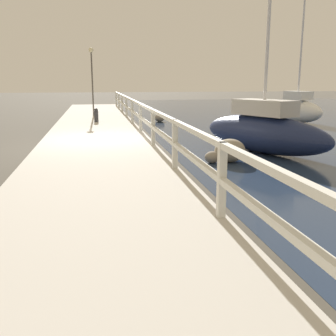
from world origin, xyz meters
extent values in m
plane|color=#4C473D|center=(0.00, 0.00, 0.00)|extent=(120.00, 120.00, 0.00)
cube|color=beige|center=(0.00, 0.00, 0.15)|extent=(3.23, 36.00, 0.29)
cube|color=silver|center=(1.51, -7.36, 0.78)|extent=(0.10, 0.10, 0.97)
cube|color=silver|center=(1.51, -4.42, 0.78)|extent=(0.10, 0.10, 0.97)
cube|color=silver|center=(1.51, -1.47, 0.78)|extent=(0.10, 0.10, 0.97)
cube|color=silver|center=(1.51, 1.47, 0.78)|extent=(0.10, 0.10, 0.97)
cube|color=silver|center=(1.51, 4.42, 0.78)|extent=(0.10, 0.10, 0.97)
cube|color=silver|center=(1.51, 7.36, 0.78)|extent=(0.10, 0.10, 0.97)
cube|color=silver|center=(1.51, 10.31, 0.78)|extent=(0.10, 0.10, 0.97)
cube|color=silver|center=(1.51, 13.25, 0.78)|extent=(0.10, 0.10, 0.97)
cube|color=silver|center=(1.51, 16.20, 0.78)|extent=(0.10, 0.10, 0.97)
cube|color=silver|center=(1.51, 0.00, 1.22)|extent=(0.09, 32.50, 0.08)
cube|color=silver|center=(1.51, 0.00, 0.78)|extent=(0.09, 32.50, 0.08)
ellipsoid|color=gray|center=(2.81, -2.74, 0.15)|extent=(0.39, 0.35, 0.29)
ellipsoid|color=gray|center=(3.17, 7.52, 0.20)|extent=(0.52, 0.47, 0.39)
ellipsoid|color=gray|center=(3.28, -2.69, 0.29)|extent=(0.78, 0.70, 0.59)
cylinder|color=#333338|center=(0.04, 5.04, 0.53)|extent=(0.18, 0.18, 0.47)
sphere|color=#333338|center=(0.04, 5.04, 0.79)|extent=(0.16, 0.16, 0.16)
cylinder|color=#514C47|center=(-0.07, 8.18, 1.82)|extent=(0.07, 0.07, 3.05)
sphere|color=beige|center=(-0.07, 8.18, 3.46)|extent=(0.24, 0.24, 0.24)
ellipsoid|color=white|center=(9.73, 5.92, 0.55)|extent=(1.69, 3.42, 1.09)
cube|color=silver|center=(9.73, 5.92, 1.31)|extent=(0.99, 1.45, 0.41)
cylinder|color=silver|center=(9.73, 5.92, 3.51)|extent=(0.09, 0.09, 4.82)
ellipsoid|color=#192347|center=(4.61, -1.63, 0.54)|extent=(2.82, 4.56, 1.06)
cube|color=beige|center=(4.61, -1.63, 1.28)|extent=(1.45, 1.97, 0.43)
cylinder|color=silver|center=(4.61, -1.63, 3.04)|extent=(0.09, 0.09, 3.95)
camera|label=1|loc=(-0.03, -11.96, 2.00)|focal=42.00mm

